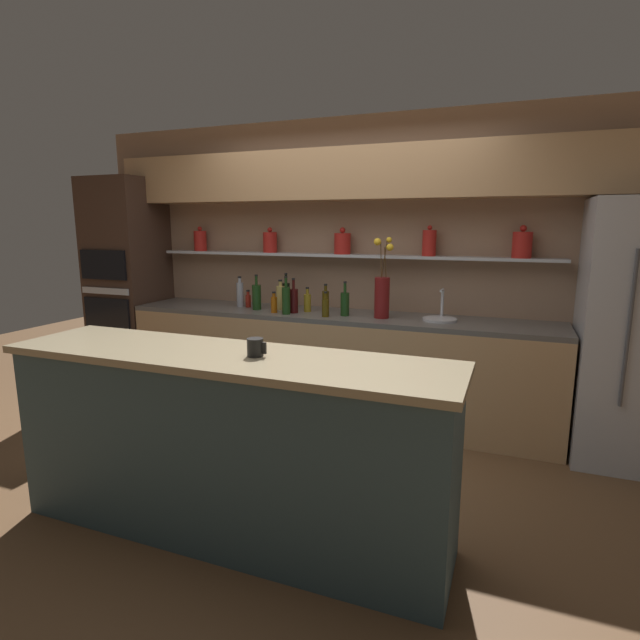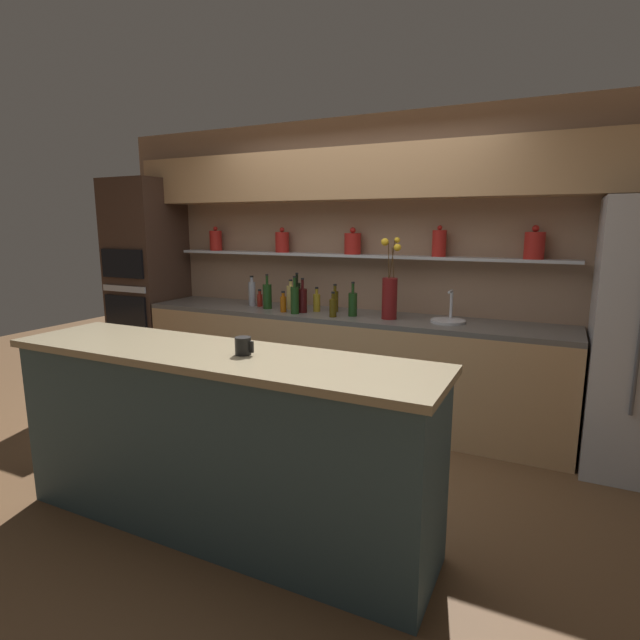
% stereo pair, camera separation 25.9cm
% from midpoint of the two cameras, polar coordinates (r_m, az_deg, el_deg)
% --- Properties ---
extents(ground_plane, '(12.00, 12.00, 0.00)m').
position_cam_midpoint_polar(ground_plane, '(3.52, -6.96, -17.70)').
color(ground_plane, brown).
extents(back_wall_unit, '(5.20, 0.44, 2.60)m').
position_cam_midpoint_polar(back_wall_unit, '(4.49, 1.95, 9.23)').
color(back_wall_unit, '#937056').
rests_on(back_wall_unit, ground_plane).
extents(back_counter_unit, '(3.75, 0.62, 0.92)m').
position_cam_midpoint_polar(back_counter_unit, '(4.42, -0.23, -5.14)').
color(back_counter_unit, tan).
rests_on(back_counter_unit, ground_plane).
extents(island_counter, '(2.45, 0.61, 1.02)m').
position_cam_midpoint_polar(island_counter, '(2.83, -13.20, -13.75)').
color(island_counter, '#334C56').
rests_on(island_counter, ground_plane).
extents(refrigerator, '(0.77, 0.73, 1.86)m').
position_cam_midpoint_polar(refrigerator, '(4.04, 31.20, -1.40)').
color(refrigerator, '#B7B7BC').
rests_on(refrigerator, ground_plane).
extents(oven_tower, '(0.64, 0.64, 2.13)m').
position_cam_midpoint_polar(oven_tower, '(5.49, -22.30, 3.63)').
color(oven_tower, '#3D281E').
rests_on(oven_tower, ground_plane).
extents(flower_vase, '(0.16, 0.14, 0.66)m').
position_cam_midpoint_polar(flower_vase, '(4.09, 5.32, 3.10)').
color(flower_vase, maroon).
rests_on(flower_vase, back_counter_unit).
extents(sink_fixture, '(0.27, 0.27, 0.25)m').
position_cam_midpoint_polar(sink_fixture, '(4.08, 11.80, 0.29)').
color(sink_fixture, '#B7B7BC').
rests_on(sink_fixture, back_counter_unit).
extents(bottle_wine_0, '(0.07, 0.07, 0.32)m').
position_cam_midpoint_polar(bottle_wine_0, '(4.61, -5.50, 2.90)').
color(bottle_wine_0, black).
rests_on(bottle_wine_0, back_counter_unit).
extents(bottle_wine_1, '(0.07, 0.07, 0.29)m').
position_cam_midpoint_polar(bottle_wine_1, '(4.19, 1.10, 1.90)').
color(bottle_wine_1, '#193814').
rests_on(bottle_wine_1, back_counter_unit).
extents(bottle_oil_2, '(0.06, 0.06, 0.21)m').
position_cam_midpoint_polar(bottle_oil_2, '(4.14, -1.16, 1.49)').
color(bottle_oil_2, '#47380A').
rests_on(bottle_oil_2, back_counter_unit).
extents(bottle_sauce_3, '(0.05, 0.05, 0.19)m').
position_cam_midpoint_polar(bottle_sauce_3, '(4.37, -6.97, 1.83)').
color(bottle_sauce_3, '#9E4C0A').
rests_on(bottle_sauce_3, back_counter_unit).
extents(bottle_spirit_4, '(0.08, 0.08, 0.27)m').
position_cam_midpoint_polar(bottle_spirit_4, '(4.52, -6.18, 2.59)').
color(bottle_spirit_4, tan).
rests_on(bottle_spirit_4, back_counter_unit).
extents(bottle_oil_5, '(0.06, 0.06, 0.22)m').
position_cam_midpoint_polar(bottle_oil_5, '(4.40, -3.14, 2.04)').
color(bottle_oil_5, olive).
rests_on(bottle_oil_5, back_counter_unit).
extents(bottle_sauce_6, '(0.05, 0.05, 0.16)m').
position_cam_midpoint_polar(bottle_sauce_6, '(4.70, -9.78, 2.25)').
color(bottle_sauce_6, maroon).
rests_on(bottle_sauce_6, back_counter_unit).
extents(bottle_wine_7, '(0.07, 0.07, 0.33)m').
position_cam_midpoint_polar(bottle_wine_7, '(4.28, -5.63, 2.30)').
color(bottle_wine_7, '#193814').
rests_on(bottle_wine_7, back_counter_unit).
extents(bottle_oil_8, '(0.06, 0.06, 0.24)m').
position_cam_midpoint_polar(bottle_oil_8, '(4.40, -1.04, 2.25)').
color(bottle_oil_8, '#47380A').
rests_on(bottle_oil_8, back_counter_unit).
extents(bottle_wine_9, '(0.08, 0.08, 0.32)m').
position_cam_midpoint_polar(bottle_wine_9, '(4.55, -8.88, 2.65)').
color(bottle_wine_9, '#193814').
rests_on(bottle_wine_9, back_counter_unit).
extents(bottle_spirit_10, '(0.07, 0.07, 0.29)m').
position_cam_midpoint_polar(bottle_spirit_10, '(4.73, -10.69, 2.94)').
color(bottle_spirit_10, gray).
rests_on(bottle_spirit_10, back_counter_unit).
extents(bottle_wine_11, '(0.08, 0.08, 0.30)m').
position_cam_midpoint_polar(bottle_wine_11, '(4.34, -4.74, 2.26)').
color(bottle_wine_11, '#380C0C').
rests_on(bottle_wine_11, back_counter_unit).
extents(coffee_mug, '(0.10, 0.08, 0.09)m').
position_cam_midpoint_polar(coffee_mug, '(2.56, -10.29, -3.11)').
color(coffee_mug, black).
rests_on(coffee_mug, island_counter).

